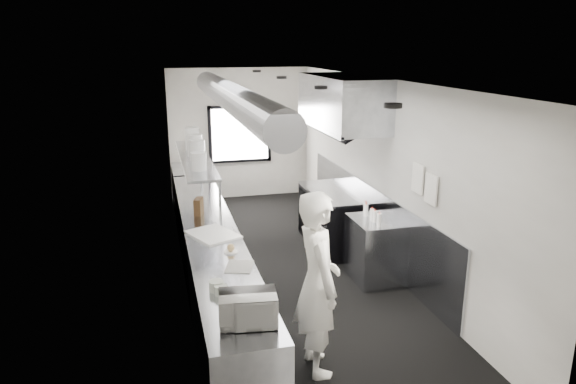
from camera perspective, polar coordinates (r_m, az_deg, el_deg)
floor at (r=8.08m, az=-0.32°, el=-8.17°), size 3.00×8.00×0.01m
ceiling at (r=7.40m, az=-0.35°, el=12.05°), size 3.00×8.00×0.01m
wall_back at (r=11.46m, az=-5.25°, el=6.27°), size 3.00×0.02×2.80m
wall_front at (r=4.10m, az=13.77°, el=-12.04°), size 3.00×0.02×2.80m
wall_left at (r=7.41m, az=-11.65°, el=0.75°), size 0.02×8.00×2.80m
wall_right at (r=8.11m, az=10.01°, el=2.13°), size 0.02×8.00×2.80m
wall_cladding at (r=8.60m, az=8.80°, el=-2.93°), size 0.03×5.50×1.10m
hvac_duct at (r=7.68m, az=-6.24°, el=10.23°), size 0.40×6.40×0.40m
service_window at (r=11.43m, az=-5.22°, el=6.24°), size 1.36×0.05×1.25m
exhaust_hood at (r=8.43m, az=5.82°, el=9.64°), size 0.81×2.20×0.88m
prep_counter at (r=7.27m, az=-8.23°, el=-7.31°), size 0.70×6.00×0.90m
pass_shelf at (r=8.37m, az=-9.97°, el=3.50°), size 0.45×3.00×0.68m
range at (r=8.82m, az=5.12°, el=-2.87°), size 0.88×1.60×0.94m
bottle_station at (r=7.65m, az=9.41°, el=-6.17°), size 0.65×0.80×0.90m
far_work_table at (r=10.76m, az=-10.47°, el=0.26°), size 0.70×1.20×0.90m
notice_sheet_a at (r=7.01m, az=13.87°, el=1.43°), size 0.02×0.28×0.38m
notice_sheet_b at (r=6.73m, az=15.23°, el=0.30°), size 0.02×0.28×0.38m
line_cook at (r=5.37m, az=3.23°, el=-9.84°), size 0.46×0.70×1.92m
microwave at (r=4.74m, az=-4.38°, el=-12.47°), size 0.51×0.41×0.28m
deli_tub_a at (r=5.30m, az=-7.26°, el=-10.47°), size 0.14×0.14×0.10m
deli_tub_b at (r=5.38m, az=-7.76°, el=-10.03°), size 0.17×0.17×0.11m
newspaper at (r=5.91m, az=-5.29°, el=-8.03°), size 0.38×0.43×0.01m
small_plate at (r=6.30m, az=-6.20°, el=-6.45°), size 0.18×0.18×0.01m
pastry at (r=6.28m, az=-6.22°, el=-6.00°), size 0.09×0.09×0.09m
cutting_board at (r=6.88m, az=-8.13°, el=-4.55°), size 0.72×0.80×0.02m
knife_block at (r=7.69m, az=-9.64°, el=-1.55°), size 0.17×0.24×0.24m
plate_stack_a at (r=7.47m, az=-9.63°, el=3.29°), size 0.26×0.26×0.25m
plate_stack_b at (r=8.10m, az=-9.82°, el=4.48°), size 0.25×0.25×0.31m
plate_stack_c at (r=8.43m, az=-10.07°, el=5.00°), size 0.31×0.31×0.34m
plate_stack_d at (r=8.97m, az=-10.33°, el=5.75°), size 0.30×0.30×0.37m
squeeze_bottle_a at (r=7.19m, az=9.85°, el=-3.03°), size 0.07×0.07×0.19m
squeeze_bottle_b at (r=7.35m, az=9.37°, el=-2.65°), size 0.06×0.06×0.17m
squeeze_bottle_c at (r=7.42m, az=9.07°, el=-2.45°), size 0.06×0.06×0.17m
squeeze_bottle_d at (r=7.59m, az=8.45°, el=-1.97°), size 0.07×0.07×0.18m
squeeze_bottle_e at (r=7.70m, az=8.39°, el=-1.72°), size 0.07×0.07×0.18m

